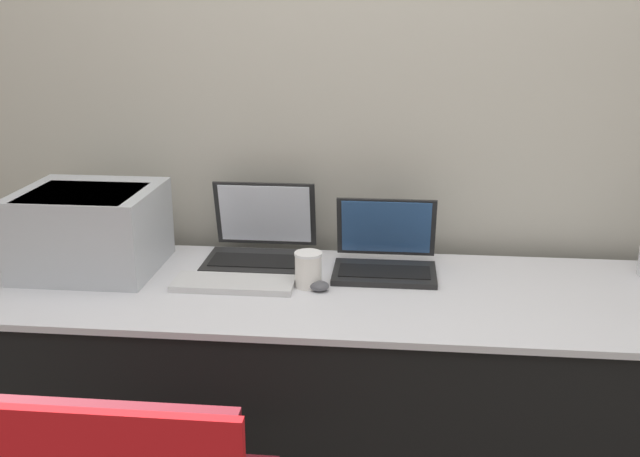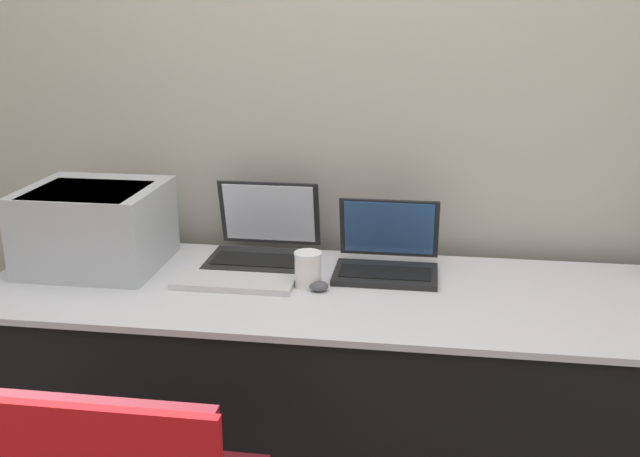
% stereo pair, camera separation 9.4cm
% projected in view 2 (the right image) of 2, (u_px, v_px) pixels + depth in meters
% --- Properties ---
extents(wall_back, '(8.00, 0.05, 2.60)m').
position_uv_depth(wall_back, '(366.00, 85.00, 2.56)').
color(wall_back, '#B7B2A3').
rests_on(wall_back, ground_plane).
extents(table, '(2.28, 0.72, 0.73)m').
position_uv_depth(table, '(348.00, 396.00, 2.39)').
color(table, black).
rests_on(table, ground_plane).
extents(printer, '(0.43, 0.39, 0.27)m').
position_uv_depth(printer, '(95.00, 224.00, 2.45)').
color(printer, '#B2B7BC').
rests_on(printer, table).
extents(laptop_left, '(0.35, 0.31, 0.25)m').
position_uv_depth(laptop_left, '(264.00, 243.00, 2.54)').
color(laptop_left, black).
rests_on(laptop_left, table).
extents(laptop_right, '(0.33, 0.28, 0.23)m').
position_uv_depth(laptop_right, '(387.00, 257.00, 2.42)').
color(laptop_right, black).
rests_on(laptop_right, table).
extents(external_keyboard, '(0.37, 0.14, 0.02)m').
position_uv_depth(external_keyboard, '(234.00, 282.00, 2.31)').
color(external_keyboard, silver).
rests_on(external_keyboard, table).
extents(coffee_cup, '(0.09, 0.09, 0.11)m').
position_uv_depth(coffee_cup, '(308.00, 269.00, 2.29)').
color(coffee_cup, white).
rests_on(coffee_cup, table).
extents(mouse, '(0.06, 0.05, 0.03)m').
position_uv_depth(mouse, '(319.00, 286.00, 2.27)').
color(mouse, '#4C4C51').
rests_on(mouse, table).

